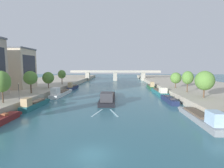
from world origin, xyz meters
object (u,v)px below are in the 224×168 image
Objects in this scene: moored_boat_right_downstream at (202,118)px; moored_boat_right_upstream at (160,91)px; moored_boat_left_midway at (61,93)px; tree_left_end_of_row at (2,82)px; moored_boat_right_far at (151,86)px; tree_right_past_mid at (205,81)px; tree_right_end_of_row at (188,78)px; bridge_far at (115,74)px; moored_boat_left_upstream at (73,87)px; moored_boat_left_end at (35,104)px; tree_left_third at (30,78)px; moored_boat_right_second at (169,100)px; tree_left_midway at (62,74)px; tree_left_past_mid at (48,78)px; lamppost_left_bank at (19,90)px; barge_midriver at (108,97)px; tree_right_second at (176,78)px.

moored_boat_right_downstream is 31.88m from moored_boat_right_upstream.
moored_boat_left_midway is 22.29m from tree_left_end_of_row.
tree_left_end_of_row is at bearing -105.20° from moored_boat_left_midway.
moored_boat_right_far reaches higher than moored_boat_right_upstream.
tree_right_past_mid is 9.13m from tree_right_end_of_row.
bridge_far is (17.27, 62.97, 3.64)m from moored_boat_left_midway.
moored_boat_left_upstream is 46.22m from tree_right_end_of_row.
tree_left_third reaches higher than moored_boat_left_end.
moored_boat_right_second is at bearing 13.43° from moored_boat_left_end.
bridge_far is at bearing 62.60° from tree_left_midway.
moored_boat_right_downstream is (35.58, -9.18, -0.01)m from moored_boat_left_end.
moored_boat_left_end is 0.69× the size of moored_boat_left_midway.
moored_boat_left_end is at bearing -132.63° from moored_boat_right_far.
tree_left_midway is at bearing -117.40° from bridge_far.
tree_left_past_mid reaches higher than moored_boat_right_downstream.
lamppost_left_bank is (-39.28, -37.81, 3.30)m from moored_boat_right_far.
moored_boat_right_far is at bearing 43.91° from lamppost_left_bank.
moored_boat_left_midway is 2.36× the size of tree_left_end_of_row.
tree_left_third is at bearing 177.91° from moored_boat_right_second.
moored_boat_left_end is 1.92× the size of tree_left_past_mid.
tree_right_past_mid is (42.47, -27.98, 5.41)m from moored_boat_left_upstream.
tree_left_end_of_row is (-5.46, -36.30, 5.72)m from moored_boat_left_upstream.
moored_boat_right_far is 25.96m from tree_right_end_of_row.
tree_right_end_of_row reaches higher than barge_midriver.
tree_right_second is (47.45, -10.85, -0.77)m from tree_left_midway.
tree_right_second reaches higher than lamppost_left_bank.
tree_right_second reaches higher than moored_boat_right_far.
bridge_far is (17.46, 47.44, 3.60)m from moored_boat_left_upstream.
moored_boat_left_end is 44.58m from tree_right_end_of_row.
moored_boat_right_far is (-0.36, 47.44, 0.03)m from moored_boat_right_downstream.
moored_boat_left_end is at bearing -173.67° from tree_right_past_mid.
barge_midriver is 26.03m from moored_boat_right_downstream.
moored_boat_right_second is (17.63, -0.99, -0.28)m from barge_midriver.
tree_right_past_mid is at bearing 5.24° from lamppost_left_bank.
moored_boat_left_end is 17.19m from moored_boat_left_midway.
tree_left_midway reaches higher than tree_right_second.
moored_boat_right_far is 58.54m from tree_left_end_of_row.
lamppost_left_bank is (-46.04, -24.28, -1.47)m from tree_right_second.
tree_left_end_of_row is at bearing -163.47° from moored_boat_right_second.
tree_right_end_of_row is (41.64, -3.35, 5.59)m from moored_boat_left_midway.
lamppost_left_bank is at bearing 73.15° from tree_left_end_of_row.
moored_boat_right_second is (34.72, -24.38, -0.36)m from moored_boat_left_upstream.
barge_midriver is 3.54× the size of tree_right_second.
moored_boat_right_far is at bearing 91.49° from moored_boat_right_upstream.
tree_left_midway is 57.16m from tree_right_past_mid.
moored_boat_right_downstream is at bearing -14.46° from moored_boat_left_end.
moored_boat_right_upstream is at bearing 8.89° from moored_boat_left_midway.
moored_boat_right_upstream is at bearing 29.28° from lamppost_left_bank.
tree_left_midway is (-41.05, 44.75, 5.58)m from moored_boat_right_downstream.
moored_boat_right_upstream is 48.99m from tree_left_end_of_row.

